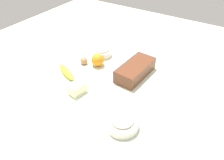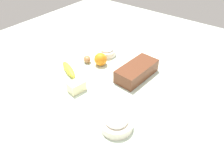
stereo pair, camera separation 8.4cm
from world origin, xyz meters
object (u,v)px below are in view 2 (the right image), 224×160
(orange_fruit, at_px, (101,59))
(flour_bowl, at_px, (117,123))
(sugar_bowl, at_px, (107,51))
(banana, at_px, (69,69))
(egg_near_butter, at_px, (87,59))
(loaf_pan, at_px, (137,71))
(butter_block, at_px, (77,86))

(orange_fruit, bearing_deg, flour_bowl, -132.20)
(sugar_bowl, relative_size, banana, 0.68)
(flour_bowl, height_order, egg_near_butter, flour_bowl)
(loaf_pan, relative_size, butter_block, 3.20)
(banana, height_order, butter_block, butter_block)
(flour_bowl, bearing_deg, loaf_pan, 19.71)
(sugar_bowl, bearing_deg, egg_near_butter, 163.54)
(banana, bearing_deg, flour_bowl, -109.10)
(flour_bowl, xyz_separation_m, egg_near_butter, (0.33, 0.48, -0.01))
(banana, height_order, egg_near_butter, egg_near_butter)
(banana, xyz_separation_m, egg_near_butter, (0.15, -0.01, 0.00))
(butter_block, bearing_deg, banana, 59.85)
(orange_fruit, bearing_deg, sugar_bowl, 20.85)
(flour_bowl, height_order, sugar_bowl, flour_bowl)
(sugar_bowl, height_order, egg_near_butter, sugar_bowl)
(banana, relative_size, orange_fruit, 2.30)
(loaf_pan, xyz_separation_m, orange_fruit, (-0.03, 0.25, -0.00))
(sugar_bowl, xyz_separation_m, egg_near_butter, (-0.15, 0.04, -0.01))
(flour_bowl, distance_m, sugar_bowl, 0.65)
(flour_bowl, xyz_separation_m, butter_block, (0.08, 0.33, -0.00))
(banana, relative_size, egg_near_butter, 3.26)
(egg_near_butter, bearing_deg, loaf_pan, -79.07)
(banana, bearing_deg, orange_fruit, -29.43)
(butter_block, relative_size, egg_near_butter, 1.54)
(banana, relative_size, butter_block, 2.11)
(flour_bowl, relative_size, egg_near_butter, 2.61)
(orange_fruit, height_order, butter_block, orange_fruit)
(flour_bowl, distance_m, butter_block, 0.34)
(butter_block, height_order, egg_near_butter, butter_block)
(loaf_pan, distance_m, butter_block, 0.37)
(banana, bearing_deg, loaf_pan, -58.68)
(sugar_bowl, bearing_deg, orange_fruit, -159.15)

